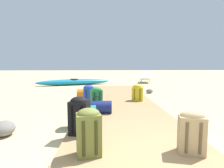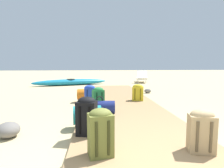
% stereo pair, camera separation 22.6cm
% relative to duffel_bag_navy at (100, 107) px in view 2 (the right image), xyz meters
% --- Properties ---
extents(ground_plane, '(60.00, 60.00, 0.00)m').
position_rel_duffel_bag_navy_xyz_m(ground_plane, '(0.59, 0.60, -0.22)').
color(ground_plane, tan).
extents(boardwalk, '(2.08, 8.05, 0.08)m').
position_rel_duffel_bag_navy_xyz_m(boardwalk, '(0.59, 1.41, -0.18)').
color(boardwalk, '#9E7A51').
rests_on(boardwalk, ground).
extents(duffel_bag_navy, '(0.70, 0.32, 0.40)m').
position_rel_duffel_bag_navy_xyz_m(duffel_bag_navy, '(0.00, 0.00, 0.00)').
color(duffel_bag_navy, navy).
rests_on(duffel_bag_navy, boardwalk).
extents(backpack_tan, '(0.35, 0.29, 0.55)m').
position_rel_duffel_bag_navy_xyz_m(backpack_tan, '(1.24, -2.00, 0.15)').
color(backpack_tan, tan).
rests_on(backpack_tan, boardwalk).
extents(backpack_olive, '(0.33, 0.29, 0.59)m').
position_rel_duffel_bag_navy_xyz_m(backpack_olive, '(-0.03, -1.99, 0.17)').
color(backpack_olive, olive).
rests_on(backpack_olive, boardwalk).
extents(backpack_blue, '(0.32, 0.25, 0.53)m').
position_rel_duffel_bag_navy_xyz_m(backpack_blue, '(-0.25, 1.05, 0.13)').
color(backpack_blue, '#2847B7').
rests_on(backpack_blue, boardwalk).
extents(backpack_green, '(0.32, 0.27, 0.53)m').
position_rel_duffel_bag_navy_xyz_m(backpack_green, '(-0.02, 0.50, 0.14)').
color(backpack_green, '#237538').
rests_on(backpack_green, boardwalk).
extents(duffel_bag_teal, '(0.54, 0.39, 0.45)m').
position_rel_duffel_bag_navy_xyz_m(duffel_bag_teal, '(-0.25, -0.74, 0.03)').
color(duffel_bag_teal, '#197A7F').
rests_on(duffel_bag_teal, boardwalk).
extents(duffel_bag_orange, '(0.71, 0.36, 0.45)m').
position_rel_duffel_bag_navy_xyz_m(duffel_bag_orange, '(-0.31, 1.67, 0.03)').
color(duffel_bag_orange, orange).
rests_on(duffel_bag_orange, boardwalk).
extents(backpack_black, '(0.35, 0.30, 0.61)m').
position_rel_duffel_bag_navy_xyz_m(backpack_black, '(-0.23, -1.29, 0.18)').
color(backpack_black, black).
rests_on(backpack_black, boardwalk).
extents(backpack_yellow, '(0.38, 0.28, 0.50)m').
position_rel_duffel_bag_navy_xyz_m(backpack_yellow, '(1.19, 1.40, 0.12)').
color(backpack_yellow, gold).
rests_on(backpack_yellow, boardwalk).
extents(lounge_chair, '(0.84, 1.62, 0.78)m').
position_rel_duffel_bag_navy_xyz_m(lounge_chair, '(2.83, 7.59, 0.10)').
color(lounge_chair, white).
rests_on(lounge_chair, ground).
extents(kayak, '(4.14, 1.82, 0.35)m').
position_rel_duffel_bag_navy_xyz_m(kayak, '(-1.49, 6.51, -0.05)').
color(kayak, teal).
rests_on(kayak, ground).
extents(rock_left_mid, '(0.46, 0.49, 0.25)m').
position_rel_duffel_bag_navy_xyz_m(rock_left_mid, '(-1.52, -1.08, -0.10)').
color(rock_left_mid, slate).
rests_on(rock_left_mid, ground).
extents(rock_right_near, '(0.33, 0.27, 0.18)m').
position_rel_duffel_bag_navy_xyz_m(rock_right_near, '(2.04, 3.31, -0.13)').
color(rock_right_near, slate).
rests_on(rock_right_near, ground).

